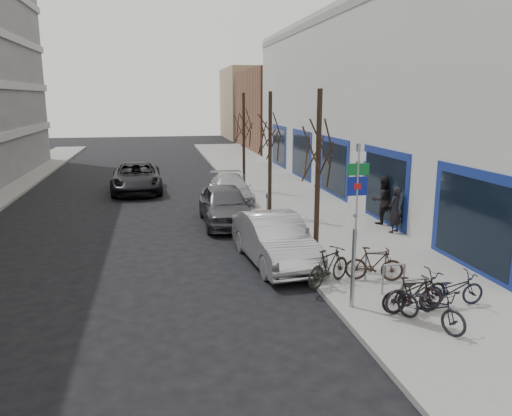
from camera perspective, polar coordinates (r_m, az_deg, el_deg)
name	(u,v)px	position (r m, az deg, el deg)	size (l,w,h in m)	color
ground	(257,321)	(12.28, 0.12, -12.74)	(120.00, 120.00, 0.00)	black
sidewalk_east	(311,215)	(22.53, 6.28, -0.81)	(5.00, 70.00, 0.15)	slate
commercial_building	(485,102)	(33.04, 24.67, 10.98)	(20.00, 32.00, 10.00)	#B7B7B2
brick_building_far	(303,110)	(53.12, 5.38, 11.11)	(12.00, 14.00, 8.00)	brown
tan_building_far	(274,103)	(67.73, 2.09, 11.86)	(13.00, 12.00, 9.00)	#937A5B
highway_sign_pole	(356,217)	(12.13, 11.32, -0.98)	(0.55, 0.10, 4.20)	gray
bike_rack	(394,275)	(13.74, 15.46, -7.41)	(0.66, 2.26, 0.83)	gray
tree_near	(319,136)	(15.21, 7.19, 8.14)	(1.80, 1.80, 5.50)	black
tree_mid	(270,125)	(21.46, 1.63, 9.47)	(1.80, 1.80, 5.50)	black
tree_far	(244,119)	(27.83, -1.42, 10.16)	(1.80, 1.80, 5.50)	black
meter_front	(307,244)	(15.18, 5.85, -4.09)	(0.10, 0.08, 1.27)	gray
meter_mid	(267,206)	(20.33, 1.29, 0.23)	(0.10, 0.08, 1.27)	gray
meter_back	(244,184)	(25.63, -1.40, 2.79)	(0.10, 0.08, 1.27)	gray
bike_near_left	(431,304)	(12.09, 19.36, -10.26)	(0.55, 1.81, 1.10)	black
bike_near_right	(412,294)	(12.72, 17.45, -9.37)	(0.46, 1.56, 0.94)	black
bike_mid_curb	(453,287)	(13.44, 21.61, -8.34)	(0.50, 1.65, 1.01)	black
bike_mid_inner	(329,266)	(13.98, 8.30, -6.59)	(0.53, 1.79, 1.09)	black
bike_far_curb	(416,288)	(12.88, 17.87, -8.69)	(0.56, 1.84, 1.12)	black
bike_far_inner	(374,264)	(14.56, 13.36, -6.19)	(0.49, 1.65, 1.00)	black
parked_car_front	(275,240)	(16.00, 2.14, -3.63)	(1.67, 4.80, 1.58)	#B3B4B9
parked_car_mid	(225,205)	(21.05, -3.57, 0.38)	(1.94, 4.83, 1.65)	#47474B
parked_car_back	(230,189)	(25.22, -2.94, 2.13)	(1.97, 4.84, 1.40)	#A8A8AD
lane_car	(137,177)	(29.09, -13.50, 3.42)	(2.71, 5.88, 1.63)	black
pedestrian_near	(395,210)	(19.79, 15.58, -0.20)	(0.65, 0.43, 1.78)	black
pedestrian_far	(382,200)	(21.04, 14.25, 0.91)	(0.74, 0.50, 2.00)	black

